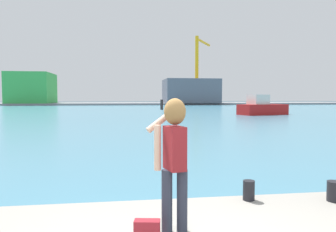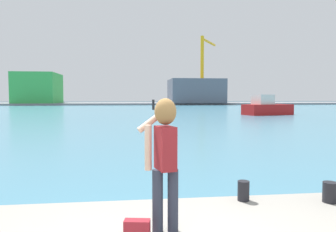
# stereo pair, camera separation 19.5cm
# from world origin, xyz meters

# --- Properties ---
(ground_plane) EXTENTS (220.00, 220.00, 0.00)m
(ground_plane) POSITION_xyz_m (0.00, 50.00, 0.00)
(ground_plane) COLOR #334751
(harbor_water) EXTENTS (140.00, 100.00, 0.02)m
(harbor_water) POSITION_xyz_m (0.00, 52.00, 0.01)
(harbor_water) COLOR teal
(harbor_water) RESTS_ON ground_plane
(far_shore_dock) EXTENTS (140.00, 20.00, 0.53)m
(far_shore_dock) POSITION_xyz_m (0.00, 92.00, 0.26)
(far_shore_dock) COLOR gray
(far_shore_dock) RESTS_ON ground_plane
(person_photographer) EXTENTS (0.53, 0.54, 1.74)m
(person_photographer) POSITION_xyz_m (0.03, 0.69, 1.52)
(person_photographer) COLOR #2D3342
(person_photographer) RESTS_ON quay_promenade
(handbag) EXTENTS (0.34, 0.19, 0.24)m
(handbag) POSITION_xyz_m (-0.33, 0.51, 0.57)
(handbag) COLOR maroon
(handbag) RESTS_ON quay_promenade
(harbor_bollard) EXTENTS (0.20, 0.20, 0.34)m
(harbor_bollard) POSITION_xyz_m (1.50, 1.75, 0.62)
(harbor_bollard) COLOR black
(harbor_bollard) RESTS_ON quay_promenade
(harbor_bollard_2) EXTENTS (0.23, 0.23, 0.34)m
(harbor_bollard_2) POSITION_xyz_m (2.90, 1.50, 0.62)
(harbor_bollard_2) COLOR black
(harbor_bollard_2) RESTS_ON quay_promenade
(boat_moored) EXTENTS (6.57, 4.15, 2.49)m
(boat_moored) POSITION_xyz_m (16.39, 33.80, 0.91)
(boat_moored) COLOR #B21919
(boat_moored) RESTS_ON harbor_water
(warehouse_left) EXTENTS (11.00, 13.39, 8.38)m
(warehouse_left) POSITION_xyz_m (-26.12, 89.44, 4.72)
(warehouse_left) COLOR green
(warehouse_left) RESTS_ON far_shore_dock
(warehouse_right) EXTENTS (15.32, 12.23, 6.84)m
(warehouse_right) POSITION_xyz_m (18.76, 87.29, 3.95)
(warehouse_right) COLOR slate
(warehouse_right) RESTS_ON far_shore_dock
(port_crane) EXTENTS (7.45, 11.55, 19.45)m
(port_crane) POSITION_xyz_m (21.41, 88.52, 12.42)
(port_crane) COLOR yellow
(port_crane) RESTS_ON far_shore_dock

